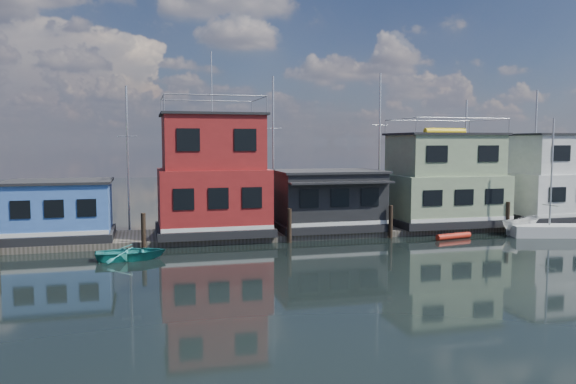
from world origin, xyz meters
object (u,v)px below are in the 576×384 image
object	(u,v)px
houseboat_red	(213,177)
houseboat_green	(444,181)
motorboat	(521,225)
houseboat_dark	(328,199)
houseboat_blue	(60,210)
day_sailer	(549,230)
red_kayak	(454,236)
dinghy_teal	(131,253)
houseboat_white	(558,179)

from	to	relation	value
houseboat_red	houseboat_green	world-z (taller)	houseboat_red
motorboat	houseboat_dark	bearing A→B (deg)	62.44
houseboat_blue	day_sailer	bearing A→B (deg)	-8.90
red_kayak	motorboat	xyz separation A→B (m)	(5.57, 0.58, 0.43)
houseboat_dark	dinghy_teal	distance (m)	14.45
motorboat	houseboat_blue	bearing A→B (deg)	71.34
houseboat_dark	houseboat_white	distance (m)	19.03
houseboat_green	day_sailer	size ratio (longest dim) A/B	1.05
houseboat_white	dinghy_teal	xyz separation A→B (m)	(-32.18, -5.59, -3.15)
day_sailer	dinghy_teal	xyz separation A→B (m)	(-27.39, -0.62, -0.07)
houseboat_blue	dinghy_teal	size ratio (longest dim) A/B	1.70
houseboat_green	day_sailer	bearing A→B (deg)	-43.64
houseboat_white	day_sailer	xyz separation A→B (m)	(-4.79, -4.97, -3.08)
houseboat_white	red_kayak	distance (m)	12.83
houseboat_white	dinghy_teal	world-z (taller)	houseboat_white
day_sailer	motorboat	world-z (taller)	day_sailer
houseboat_red	houseboat_green	size ratio (longest dim) A/B	1.41
houseboat_green	houseboat_white	distance (m)	10.00
houseboat_blue	houseboat_green	size ratio (longest dim) A/B	0.76
day_sailer	red_kayak	size ratio (longest dim) A/B	2.93
dinghy_teal	motorboat	xyz separation A→B (m)	(26.11, 1.91, 0.24)
houseboat_dark	red_kayak	bearing A→B (deg)	-29.90
houseboat_red	day_sailer	size ratio (longest dim) A/B	1.48
houseboat_white	motorboat	world-z (taller)	houseboat_white
houseboat_blue	houseboat_green	world-z (taller)	houseboat_green
day_sailer	houseboat_white	bearing A→B (deg)	61.38
houseboat_white	houseboat_blue	bearing A→B (deg)	-180.00
houseboat_dark	day_sailer	bearing A→B (deg)	-19.20
houseboat_blue	day_sailer	distance (m)	32.14
dinghy_teal	motorboat	size ratio (longest dim) A/B	1.16
red_kayak	motorboat	world-z (taller)	motorboat
houseboat_blue	houseboat_red	distance (m)	9.69
red_kayak	dinghy_teal	bearing A→B (deg)	171.89
houseboat_blue	houseboat_green	bearing A→B (deg)	0.00
houseboat_dark	motorboat	size ratio (longest dim) A/B	2.27
day_sailer	dinghy_teal	world-z (taller)	day_sailer
day_sailer	houseboat_dark	bearing A→B (deg)	176.16
day_sailer	houseboat_blue	bearing A→B (deg)	-173.55
houseboat_red	day_sailer	xyz separation A→B (m)	(22.21, -4.97, -3.65)
motorboat	dinghy_teal	bearing A→B (deg)	82.41
houseboat_red	houseboat_dark	size ratio (longest dim) A/B	1.60
dinghy_teal	houseboat_blue	bearing A→B (deg)	35.13
houseboat_red	houseboat_white	distance (m)	27.01
houseboat_blue	dinghy_teal	bearing A→B (deg)	-52.27
houseboat_white	motorboat	xyz separation A→B (m)	(-6.07, -3.67, -2.91)
houseboat_green	motorboat	size ratio (longest dim) A/B	2.58
day_sailer	motorboat	xyz separation A→B (m)	(-1.28, 1.29, 0.17)
houseboat_white	dinghy_teal	distance (m)	32.81
dinghy_teal	motorboat	distance (m)	26.18
day_sailer	houseboat_green	bearing A→B (deg)	151.71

